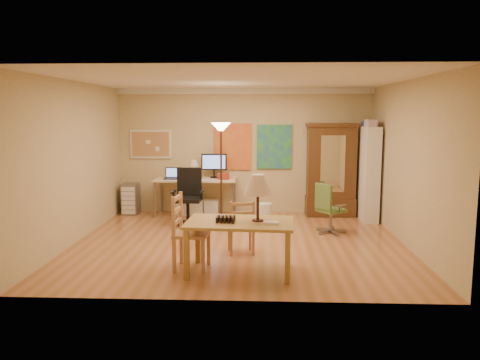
{
  "coord_description": "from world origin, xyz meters",
  "views": [
    {
      "loc": [
        0.35,
        -7.67,
        2.15
      ],
      "look_at": [
        0.0,
        0.3,
        1.02
      ],
      "focal_mm": 35.0,
      "sensor_mm": 36.0,
      "label": 1
    }
  ],
  "objects_px": {
    "office_chair_green": "(329,220)",
    "armoire": "(331,176)",
    "dining_table": "(246,211)",
    "bookshelf": "(369,174)",
    "office_chair_black": "(188,210)",
    "computer_desk": "(198,193)"
  },
  "relations": [
    {
      "from": "dining_table",
      "to": "office_chair_green",
      "type": "relative_size",
      "value": 1.62
    },
    {
      "from": "office_chair_black",
      "to": "office_chair_green",
      "type": "distance_m",
      "value": 2.72
    },
    {
      "from": "office_chair_green",
      "to": "armoire",
      "type": "height_order",
      "value": "armoire"
    },
    {
      "from": "bookshelf",
      "to": "computer_desk",
      "type": "bearing_deg",
      "value": 174.18
    },
    {
      "from": "computer_desk",
      "to": "bookshelf",
      "type": "height_order",
      "value": "bookshelf"
    },
    {
      "from": "office_chair_black",
      "to": "bookshelf",
      "type": "height_order",
      "value": "bookshelf"
    },
    {
      "from": "computer_desk",
      "to": "armoire",
      "type": "distance_m",
      "value": 2.87
    },
    {
      "from": "office_chair_green",
      "to": "armoire",
      "type": "xyz_separation_m",
      "value": [
        0.23,
        1.54,
        0.61
      ]
    },
    {
      "from": "computer_desk",
      "to": "armoire",
      "type": "relative_size",
      "value": 0.88
    },
    {
      "from": "computer_desk",
      "to": "armoire",
      "type": "xyz_separation_m",
      "value": [
        2.84,
        0.08,
        0.38
      ]
    },
    {
      "from": "office_chair_black",
      "to": "office_chair_green",
      "type": "height_order",
      "value": "office_chair_black"
    },
    {
      "from": "bookshelf",
      "to": "dining_table",
      "type": "bearing_deg",
      "value": -125.7
    },
    {
      "from": "bookshelf",
      "to": "office_chair_green",
      "type": "bearing_deg",
      "value": -130.23
    },
    {
      "from": "armoire",
      "to": "bookshelf",
      "type": "distance_m",
      "value": 0.83
    },
    {
      "from": "computer_desk",
      "to": "bookshelf",
      "type": "xyz_separation_m",
      "value": [
        3.54,
        -0.36,
        0.47
      ]
    },
    {
      "from": "computer_desk",
      "to": "office_chair_green",
      "type": "relative_size",
      "value": 1.88
    },
    {
      "from": "dining_table",
      "to": "office_chair_green",
      "type": "bearing_deg",
      "value": 56.78
    },
    {
      "from": "office_chair_black",
      "to": "armoire",
      "type": "distance_m",
      "value": 3.12
    },
    {
      "from": "office_chair_black",
      "to": "bookshelf",
      "type": "bearing_deg",
      "value": 8.82
    },
    {
      "from": "dining_table",
      "to": "bookshelf",
      "type": "bearing_deg",
      "value": 54.3
    },
    {
      "from": "dining_table",
      "to": "computer_desk",
      "type": "height_order",
      "value": "dining_table"
    },
    {
      "from": "bookshelf",
      "to": "office_chair_black",
      "type": "bearing_deg",
      "value": -171.18
    }
  ]
}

